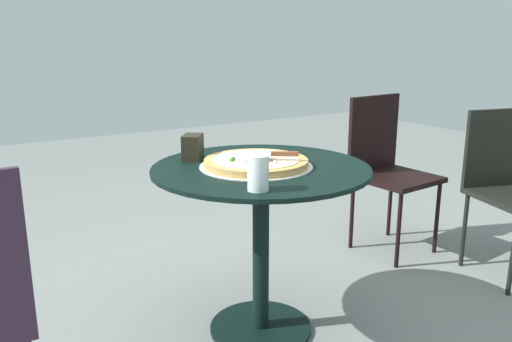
{
  "coord_description": "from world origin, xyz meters",
  "views": [
    {
      "loc": [
        -1.11,
        -1.74,
        1.26
      ],
      "look_at": [
        -0.02,
        0.01,
        0.73
      ],
      "focal_mm": 36.57,
      "sensor_mm": 36.0,
      "label": 1
    }
  ],
  "objects_px": {
    "napkin_dispenser": "(193,147)",
    "patio_chair_near": "(386,162)",
    "patio_table": "(261,210)",
    "pizza_server": "(272,154)",
    "drinking_cup": "(258,173)",
    "patio_chair_far": "(511,180)",
    "pizza_on_tray": "(256,163)"
  },
  "relations": [
    {
      "from": "napkin_dispenser",
      "to": "patio_chair_near",
      "type": "relative_size",
      "value": 0.12
    },
    {
      "from": "patio_table",
      "to": "napkin_dispenser",
      "type": "height_order",
      "value": "napkin_dispenser"
    },
    {
      "from": "pizza_server",
      "to": "drinking_cup",
      "type": "relative_size",
      "value": 1.62
    },
    {
      "from": "patio_table",
      "to": "patio_chair_far",
      "type": "height_order",
      "value": "patio_chair_far"
    },
    {
      "from": "pizza_server",
      "to": "drinking_cup",
      "type": "height_order",
      "value": "drinking_cup"
    },
    {
      "from": "patio_chair_far",
      "to": "patio_chair_near",
      "type": "bearing_deg",
      "value": 118.3
    },
    {
      "from": "pizza_on_tray",
      "to": "pizza_server",
      "type": "xyz_separation_m",
      "value": [
        0.04,
        -0.06,
        0.04
      ]
    },
    {
      "from": "patio_table",
      "to": "patio_chair_near",
      "type": "bearing_deg",
      "value": 19.47
    },
    {
      "from": "patio_chair_near",
      "to": "drinking_cup",
      "type": "bearing_deg",
      "value": -152.78
    },
    {
      "from": "patio_table",
      "to": "patio_chair_far",
      "type": "xyz_separation_m",
      "value": [
        1.47,
        -0.19,
        -0.04
      ]
    },
    {
      "from": "pizza_on_tray",
      "to": "napkin_dispenser",
      "type": "distance_m",
      "value": 0.3
    },
    {
      "from": "patio_table",
      "to": "drinking_cup",
      "type": "xyz_separation_m",
      "value": [
        -0.19,
        -0.28,
        0.25
      ]
    },
    {
      "from": "patio_table",
      "to": "patio_chair_near",
      "type": "relative_size",
      "value": 0.97
    },
    {
      "from": "patio_table",
      "to": "pizza_server",
      "type": "bearing_deg",
      "value": -69.78
    },
    {
      "from": "pizza_on_tray",
      "to": "patio_chair_near",
      "type": "xyz_separation_m",
      "value": [
        1.17,
        0.4,
        -0.23
      ]
    },
    {
      "from": "drinking_cup",
      "to": "napkin_dispenser",
      "type": "xyz_separation_m",
      "value": [
        0.01,
        0.54,
        -0.01
      ]
    },
    {
      "from": "drinking_cup",
      "to": "patio_chair_far",
      "type": "distance_m",
      "value": 1.69
    },
    {
      "from": "patio_table",
      "to": "patio_chair_near",
      "type": "distance_m",
      "value": 1.22
    },
    {
      "from": "pizza_on_tray",
      "to": "drinking_cup",
      "type": "distance_m",
      "value": 0.34
    },
    {
      "from": "patio_chair_near",
      "to": "pizza_server",
      "type": "bearing_deg",
      "value": -157.88
    },
    {
      "from": "pizza_on_tray",
      "to": "napkin_dispenser",
      "type": "bearing_deg",
      "value": 122.63
    },
    {
      "from": "napkin_dispenser",
      "to": "patio_chair_far",
      "type": "relative_size",
      "value": 0.12
    },
    {
      "from": "napkin_dispenser",
      "to": "patio_chair_far",
      "type": "distance_m",
      "value": 1.73
    },
    {
      "from": "patio_chair_near",
      "to": "patio_chair_far",
      "type": "distance_m",
      "value": 0.67
    },
    {
      "from": "patio_chair_near",
      "to": "pizza_on_tray",
      "type": "bearing_deg",
      "value": -161.11
    },
    {
      "from": "drinking_cup",
      "to": "napkin_dispenser",
      "type": "bearing_deg",
      "value": 88.84
    },
    {
      "from": "patio_table",
      "to": "drinking_cup",
      "type": "height_order",
      "value": "drinking_cup"
    },
    {
      "from": "patio_chair_far",
      "to": "pizza_on_tray",
      "type": "bearing_deg",
      "value": 172.62
    },
    {
      "from": "napkin_dispenser",
      "to": "pizza_server",
      "type": "bearing_deg",
      "value": 71.52
    },
    {
      "from": "drinking_cup",
      "to": "patio_chair_far",
      "type": "relative_size",
      "value": 0.14
    },
    {
      "from": "patio_table",
      "to": "pizza_server",
      "type": "relative_size",
      "value": 4.46
    },
    {
      "from": "patio_table",
      "to": "drinking_cup",
      "type": "relative_size",
      "value": 7.24
    }
  ]
}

